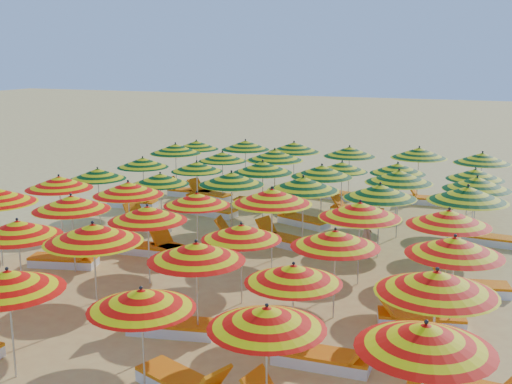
{
  "coord_description": "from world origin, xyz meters",
  "views": [
    {
      "loc": [
        6.46,
        -15.33,
        5.38
      ],
      "look_at": [
        0.0,
        0.5,
        1.6
      ],
      "focal_mm": 45.0,
      "sensor_mm": 36.0,
      "label": 1
    }
  ],
  "objects_px": {
    "umbrella_19": "(128,189)",
    "umbrella_37": "(222,157)",
    "umbrella_18": "(59,182)",
    "umbrella_25": "(160,179)",
    "umbrella_21": "(272,196)",
    "lounger_13": "(468,287)",
    "umbrella_29": "(468,194)",
    "umbrella_5": "(425,337)",
    "lounger_22": "(209,195)",
    "umbrella_39": "(342,167)",
    "lounger_16": "(284,240)",
    "umbrella_41": "(475,174)",
    "lounger_6": "(170,326)",
    "umbrella_31": "(197,167)",
    "lounger_19": "(303,220)",
    "beachgoer_a": "(366,235)",
    "umbrella_13": "(71,203)",
    "lounger_14": "(146,223)",
    "umbrella_24": "(98,174)",
    "lounger_18": "(211,211)",
    "lounger_20": "(492,239)",
    "umbrella_43": "(245,145)",
    "umbrella_23": "(449,218)",
    "umbrella_34": "(399,177)",
    "umbrella_14": "(147,214)",
    "umbrella_17": "(455,246)",
    "umbrella_36": "(176,149)",
    "lounger_17": "(134,203)",
    "lounger_7": "(324,358)",
    "lounger_15": "(245,237)",
    "lounger_11": "(147,248)",
    "umbrella_44": "(294,147)",
    "umbrella_16": "(335,238)",
    "lounger_26": "(431,200)",
    "umbrella_30": "(143,162)",
    "umbrella_27": "(303,184)",
    "umbrella_40": "(398,168)",
    "lounger_23": "(260,203)",
    "lounger_24": "(356,210)",
    "umbrella_45": "(350,152)",
    "umbrella_46": "(419,153)",
    "umbrella_47": "(482,158)",
    "umbrella_35": "(477,183)",
    "umbrella_26": "(232,178)",
    "umbrella_32": "(263,167)",
    "umbrella_9": "(196,252)",
    "umbrella_38": "(275,155)",
    "umbrella_28": "(380,191)"
  },
  "relations": [
    {
      "from": "umbrella_19",
      "to": "umbrella_37",
      "type": "distance_m",
      "value": 6.52
    },
    {
      "from": "umbrella_18",
      "to": "umbrella_25",
      "type": "distance_m",
      "value": 2.94
    },
    {
      "from": "umbrella_21",
      "to": "lounger_13",
      "type": "bearing_deg",
      "value": 0.48
    },
    {
      "from": "umbrella_25",
      "to": "umbrella_29",
      "type": "height_order",
      "value": "umbrella_29"
    },
    {
      "from": "umbrella_5",
      "to": "lounger_22",
      "type": "xyz_separation_m",
      "value": [
        -9.48,
        12.75,
        -1.58
      ]
    },
    {
      "from": "umbrella_39",
      "to": "lounger_16",
      "type": "bearing_deg",
      "value": -97.71
    },
    {
      "from": "umbrella_41",
      "to": "lounger_6",
      "type": "height_order",
      "value": "umbrella_41"
    },
    {
      "from": "umbrella_31",
      "to": "umbrella_37",
      "type": "distance_m",
      "value": 2.04
    },
    {
      "from": "lounger_19",
      "to": "beachgoer_a",
      "type": "xyz_separation_m",
      "value": [
        2.56,
        -2.46,
        0.48
      ]
    },
    {
      "from": "umbrella_13",
      "to": "lounger_14",
      "type": "distance_m",
      "value": 4.45
    },
    {
      "from": "umbrella_24",
      "to": "umbrella_31",
      "type": "bearing_deg",
      "value": 47.51
    },
    {
      "from": "lounger_18",
      "to": "lounger_20",
      "type": "distance_m",
      "value": 8.85
    },
    {
      "from": "umbrella_43",
      "to": "lounger_18",
      "type": "distance_m",
      "value": 4.47
    },
    {
      "from": "umbrella_19",
      "to": "umbrella_23",
      "type": "xyz_separation_m",
      "value": [
        8.26,
        0.16,
        -0.02
      ]
    },
    {
      "from": "umbrella_34",
      "to": "umbrella_14",
      "type": "bearing_deg",
      "value": -127.8
    },
    {
      "from": "umbrella_17",
      "to": "umbrella_36",
      "type": "bearing_deg",
      "value": 141.58
    },
    {
      "from": "lounger_16",
      "to": "lounger_18",
      "type": "distance_m",
      "value": 4.11
    },
    {
      "from": "umbrella_19",
      "to": "umbrella_31",
      "type": "distance_m",
      "value": 4.48
    },
    {
      "from": "umbrella_14",
      "to": "lounger_17",
      "type": "xyz_separation_m",
      "value": [
        -4.53,
        6.36,
        -1.56
      ]
    },
    {
      "from": "lounger_7",
      "to": "umbrella_41",
      "type": "bearing_deg",
      "value": 78.4
    },
    {
      "from": "umbrella_13",
      "to": "lounger_15",
      "type": "bearing_deg",
      "value": 53.84
    },
    {
      "from": "umbrella_23",
      "to": "lounger_11",
      "type": "distance_m",
      "value": 7.92
    },
    {
      "from": "umbrella_17",
      "to": "umbrella_41",
      "type": "bearing_deg",
      "value": 91.09
    },
    {
      "from": "umbrella_44",
      "to": "umbrella_16",
      "type": "bearing_deg",
      "value": -66.99
    },
    {
      "from": "lounger_26",
      "to": "umbrella_30",
      "type": "bearing_deg",
      "value": 21.73
    },
    {
      "from": "umbrella_14",
      "to": "umbrella_27",
      "type": "relative_size",
      "value": 0.91
    },
    {
      "from": "umbrella_40",
      "to": "lounger_23",
      "type": "distance_m",
      "value": 4.97
    },
    {
      "from": "umbrella_14",
      "to": "umbrella_31",
      "type": "height_order",
      "value": "umbrella_14"
    },
    {
      "from": "umbrella_41",
      "to": "lounger_24",
      "type": "xyz_separation_m",
      "value": [
        -3.71,
        -0.01,
        -1.5
      ]
    },
    {
      "from": "umbrella_43",
      "to": "lounger_22",
      "type": "height_order",
      "value": "umbrella_43"
    },
    {
      "from": "umbrella_31",
      "to": "lounger_26",
      "type": "height_order",
      "value": "umbrella_31"
    },
    {
      "from": "umbrella_31",
      "to": "lounger_7",
      "type": "relative_size",
      "value": 1.04
    },
    {
      "from": "umbrella_45",
      "to": "lounger_16",
      "type": "height_order",
      "value": "umbrella_45"
    },
    {
      "from": "umbrella_17",
      "to": "umbrella_46",
      "type": "distance_m",
      "value": 10.92
    },
    {
      "from": "umbrella_16",
      "to": "umbrella_47",
      "type": "relative_size",
      "value": 0.98
    },
    {
      "from": "umbrella_24",
      "to": "lounger_16",
      "type": "height_order",
      "value": "umbrella_24"
    },
    {
      "from": "umbrella_16",
      "to": "umbrella_35",
      "type": "height_order",
      "value": "umbrella_35"
    },
    {
      "from": "umbrella_26",
      "to": "lounger_11",
      "type": "relative_size",
      "value": 1.27
    },
    {
      "from": "umbrella_13",
      "to": "umbrella_44",
      "type": "distance_m",
      "value": 10.57
    },
    {
      "from": "umbrella_39",
      "to": "umbrella_45",
      "type": "distance_m",
      "value": 2.24
    },
    {
      "from": "umbrella_17",
      "to": "lounger_24",
      "type": "distance_m",
      "value": 9.3
    },
    {
      "from": "umbrella_32",
      "to": "umbrella_40",
      "type": "bearing_deg",
      "value": 27.33
    },
    {
      "from": "umbrella_9",
      "to": "umbrella_38",
      "type": "height_order",
      "value": "umbrella_38"
    },
    {
      "from": "lounger_14",
      "to": "umbrella_45",
      "type": "bearing_deg",
      "value": -105.28
    },
    {
      "from": "umbrella_19",
      "to": "umbrella_14",
      "type": "bearing_deg",
      "value": -47.15
    },
    {
      "from": "umbrella_21",
      "to": "umbrella_39",
      "type": "bearing_deg",
      "value": 88.33
    },
    {
      "from": "lounger_18",
      "to": "umbrella_18",
      "type": "bearing_deg",
      "value": 68.82
    },
    {
      "from": "umbrella_45",
      "to": "lounger_14",
      "type": "height_order",
      "value": "umbrella_45"
    },
    {
      "from": "umbrella_24",
      "to": "umbrella_28",
      "type": "relative_size",
      "value": 0.88
    },
    {
      "from": "lounger_22",
      "to": "lounger_23",
      "type": "height_order",
      "value": "same"
    }
  ]
}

